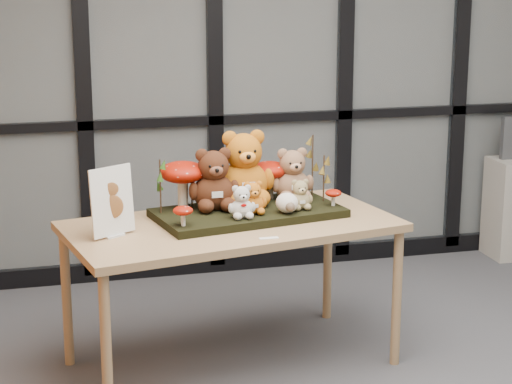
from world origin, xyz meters
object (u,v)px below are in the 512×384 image
object	(u,v)px
bear_small_yellow	(253,196)
mushroom_front_right	(333,197)
diorama_tray	(248,213)
plush_cream_hedgehog	(287,202)
bear_brown_medium	(213,176)
bear_tan_back	(292,171)
mushroom_back_left	(183,182)
bear_beige_small	(300,193)
mushroom_back_right	(269,178)
mushroom_front_left	(183,215)
bear_pooh_yellow	(243,163)
sign_holder	(112,204)
display_table	(231,235)
bear_white_bow	(242,200)

from	to	relation	value
bear_small_yellow	mushroom_front_right	size ratio (longest dim) A/B	1.92
bear_small_yellow	mushroom_front_right	distance (m)	0.45
diorama_tray	mushroom_front_right	distance (m)	0.46
plush_cream_hedgehog	mushroom_front_right	xyz separation A→B (m)	(0.28, 0.08, -0.01)
bear_brown_medium	mushroom_front_right	size ratio (longest dim) A/B	3.64
bear_tan_back	mushroom_back_left	world-z (taller)	bear_tan_back
diorama_tray	bear_tan_back	xyz separation A→B (m)	(0.28, 0.14, 0.18)
bear_beige_small	mushroom_back_right	xyz separation A→B (m)	(-0.09, 0.26, 0.03)
bear_brown_medium	mushroom_front_left	world-z (taller)	bear_brown_medium
bear_beige_small	diorama_tray	bearing A→B (deg)	156.04
bear_pooh_yellow	sign_holder	distance (m)	0.80
plush_cream_hedgehog	mushroom_front_right	bearing A→B (deg)	4.57
bear_tan_back	mushroom_front_right	bearing A→B (deg)	-57.90
diorama_tray	bear_brown_medium	world-z (taller)	bear_brown_medium
display_table	bear_white_bow	xyz separation A→B (m)	(0.04, -0.07, 0.20)
plush_cream_hedgehog	bear_beige_small	bearing A→B (deg)	21.98
bear_pooh_yellow	bear_beige_small	distance (m)	0.35
bear_white_bow	mushroom_front_left	world-z (taller)	bear_white_bow
bear_pooh_yellow	mushroom_back_right	size ratio (longest dim) A/B	1.92
diorama_tray	bear_brown_medium	size ratio (longest dim) A/B	2.70
bear_tan_back	sign_holder	bearing A→B (deg)	-172.78
bear_beige_small	mushroom_back_right	size ratio (longest dim) A/B	0.78
mushroom_back_right	mushroom_front_right	distance (m)	0.37
bear_small_yellow	sign_holder	xyz separation A→B (m)	(-0.72, -0.09, 0.03)
display_table	bear_brown_medium	bearing A→B (deg)	102.39
bear_tan_back	plush_cream_hedgehog	xyz separation A→B (m)	(-0.10, -0.26, -0.10)
bear_pooh_yellow	sign_holder	size ratio (longest dim) A/B	1.26
bear_tan_back	mushroom_front_right	distance (m)	0.27
bear_tan_back	bear_white_bow	size ratio (longest dim) A/B	1.67
bear_beige_small	plush_cream_hedgehog	xyz separation A→B (m)	(-0.09, -0.06, -0.03)
bear_beige_small	mushroom_front_left	size ratio (longest dim) A/B	1.59
bear_brown_medium	bear_tan_back	bearing A→B (deg)	0.08
bear_beige_small	mushroom_front_right	world-z (taller)	bear_beige_small
bear_small_yellow	mushroom_back_left	size ratio (longest dim) A/B	0.69
bear_small_yellow	sign_holder	size ratio (longest dim) A/B	0.54
bear_small_yellow	bear_white_bow	bearing A→B (deg)	-150.87
bear_pooh_yellow	mushroom_back_left	world-z (taller)	bear_pooh_yellow
bear_small_yellow	bear_brown_medium	bearing A→B (deg)	129.73
bear_pooh_yellow	bear_beige_small	xyz separation A→B (m)	(0.25, -0.20, -0.13)
bear_tan_back	mushroom_back_left	distance (m)	0.60
bear_brown_medium	bear_tan_back	size ratio (longest dim) A/B	1.14
mushroom_front_left	sign_holder	bearing A→B (deg)	172.63
bear_brown_medium	mushroom_back_right	world-z (taller)	bear_brown_medium
bear_beige_small	bear_small_yellow	bearing A→B (deg)	174.85
display_table	mushroom_back_left	bearing A→B (deg)	125.92
bear_pooh_yellow	bear_beige_small	bearing A→B (deg)	-48.43
display_table	mushroom_back_right	distance (m)	0.45
bear_brown_medium	bear_white_bow	bearing A→B (deg)	-75.22
diorama_tray	sign_holder	distance (m)	0.75
bear_white_bow	mushroom_back_left	bearing A→B (deg)	122.55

